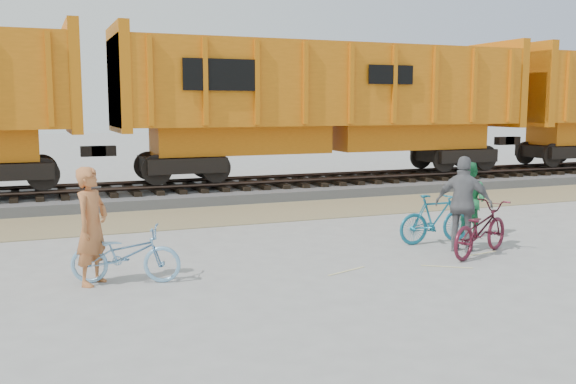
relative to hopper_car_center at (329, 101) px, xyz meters
name	(u,v)px	position (x,y,z in m)	size (l,w,h in m)	color
ground	(374,256)	(-3.33, -9.00, -3.01)	(120.00, 120.00, 0.00)	#9E9E99
gravel_strip	(273,212)	(-3.33, -3.50, -3.00)	(120.00, 3.00, 0.02)	#9B8B60
ballast_bed	(235,191)	(-3.33, 0.00, -2.86)	(120.00, 4.00, 0.30)	slate
track	(235,181)	(-3.33, 0.00, -2.53)	(120.00, 2.60, 0.24)	black
hopper_car_center	(329,101)	(0.00, 0.00, 0.00)	(14.00, 3.13, 4.65)	black
bicycle_blue	(126,254)	(-7.99, -9.09, -2.54)	(0.62, 1.78, 0.94)	#7BAFD8
bicycle_teal	(435,219)	(-1.55, -8.42, -2.49)	(0.49, 1.73, 1.04)	#176883
bicycle_maroon	(480,229)	(-1.39, -9.66, -2.49)	(0.68, 1.96, 1.03)	#511524
person_solo	(92,226)	(-8.49, -8.99, -2.05)	(0.70, 0.46, 1.91)	#B76938
person_man	(469,200)	(-0.55, -8.22, -2.18)	(0.81, 0.63, 1.66)	#217842
person_woman	(464,204)	(-1.49, -9.26, -2.06)	(1.11, 0.46, 1.89)	slate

